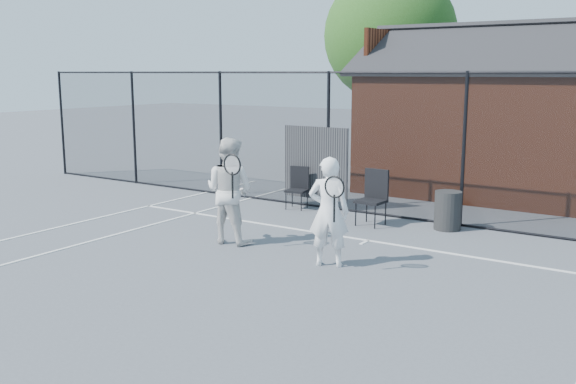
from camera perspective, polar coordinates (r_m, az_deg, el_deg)
The scene contains 10 objects.
ground at distance 9.12m, azimuth -1.35°, elevation -8.42°, with size 80.00×80.00×0.00m, color #4F545A.
court_lines at distance 8.13m, azimuth -6.77°, elevation -10.85°, with size 11.02×18.00×0.01m.
fence at distance 13.25m, azimuth 9.96°, elevation 3.83°, with size 22.04×3.00×3.00m.
clubhouse at distance 16.73m, azimuth 18.06°, elevation 5.40°, with size 6.50×4.36×4.19m.
tree_left at distance 22.66m, azimuth 9.06°, elevation 13.54°, with size 4.48×4.48×6.44m.
player_front at distance 9.88m, azimuth 3.65°, elevation -1.76°, with size 0.82×0.67×1.71m.
player_back at distance 11.27m, azimuth -5.25°, elevation 0.13°, with size 1.04×0.79×1.86m.
chair_left at distance 14.09m, azimuth 0.78°, elevation 0.30°, with size 0.43×0.45×0.91m, color black.
chair_right at distance 12.66m, azimuth 7.39°, elevation -0.59°, with size 0.51×0.53×1.07m, color black.
waste_bin at distance 12.63m, azimuth 14.02°, elevation -1.61°, with size 0.51×0.51×0.74m, color #262626.
Camera 1 is at (4.93, -7.08, 2.97)m, focal length 40.00 mm.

